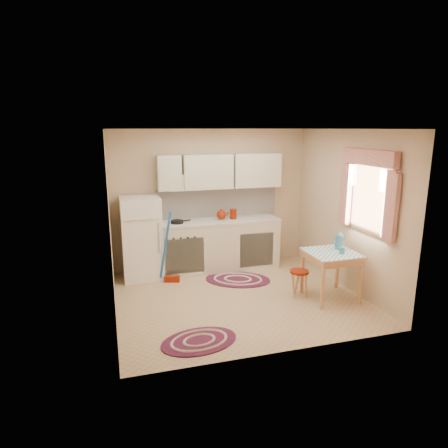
{
  "coord_description": "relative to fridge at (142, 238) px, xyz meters",
  "views": [
    {
      "loc": [
        -1.78,
        -5.37,
        2.52
      ],
      "look_at": [
        -0.15,
        0.25,
        1.1
      ],
      "focal_mm": 32.0,
      "sensor_mm": 36.0,
      "label": 1
    }
  ],
  "objects": [
    {
      "name": "room_shell",
      "position": [
        1.46,
        -1.01,
        0.9
      ],
      "size": [
        3.64,
        3.6,
        2.52
      ],
      "color": "tan",
      "rests_on": "ground"
    },
    {
      "name": "fridge",
      "position": [
        0.0,
        0.0,
        0.0
      ],
      "size": [
        0.65,
        0.6,
        1.4
      ],
      "primitive_type": "cube",
      "color": "white",
      "rests_on": "ground"
    },
    {
      "name": "broom",
      "position": [
        0.45,
        -0.35,
        -0.1
      ],
      "size": [
        0.3,
        0.19,
        1.2
      ],
      "primitive_type": null,
      "rotation": [
        0.0,
        0.0,
        -0.26
      ],
      "color": "blue",
      "rests_on": "ground"
    },
    {
      "name": "base_cabinets",
      "position": [
        1.31,
        0.05,
        -0.26
      ],
      "size": [
        2.25,
        0.6,
        0.88
      ],
      "primitive_type": "cube",
      "color": "beige",
      "rests_on": "ground"
    },
    {
      "name": "countertop",
      "position": [
        1.31,
        0.05,
        0.2
      ],
      "size": [
        2.27,
        0.62,
        0.04
      ],
      "primitive_type": "cube",
      "color": "beige",
      "rests_on": "base_cabinets"
    },
    {
      "name": "frying_pan",
      "position": [
        0.61,
        0.0,
        0.24
      ],
      "size": [
        0.26,
        0.26,
        0.05
      ],
      "primitive_type": "cylinder",
      "rotation": [
        0.0,
        0.0,
        0.2
      ],
      "color": "black",
      "rests_on": "countertop"
    },
    {
      "name": "red_kettle",
      "position": [
        1.42,
        0.05,
        0.31
      ],
      "size": [
        0.19,
        0.17,
        0.18
      ],
      "primitive_type": null,
      "rotation": [
        0.0,
        0.0,
        0.05
      ],
      "color": "maroon",
      "rests_on": "countertop"
    },
    {
      "name": "red_canister",
      "position": [
        1.64,
        0.05,
        0.3
      ],
      "size": [
        0.14,
        0.14,
        0.16
      ],
      "primitive_type": "cylinder",
      "rotation": [
        0.0,
        0.0,
        0.27
      ],
      "color": "maroon",
      "rests_on": "countertop"
    },
    {
      "name": "table",
      "position": [
        2.63,
        -1.66,
        -0.34
      ],
      "size": [
        0.72,
        0.72,
        0.72
      ],
      "primitive_type": "cube",
      "color": "#E3A471",
      "rests_on": "ground"
    },
    {
      "name": "stool",
      "position": [
        2.21,
        -1.49,
        -0.49
      ],
      "size": [
        0.34,
        0.34,
        0.42
      ],
      "primitive_type": "cylinder",
      "rotation": [
        0.0,
        0.0,
        -0.24
      ],
      "color": "maroon",
      "rests_on": "ground"
    },
    {
      "name": "coffee_pot",
      "position": [
        2.82,
        -1.54,
        0.17
      ],
      "size": [
        0.18,
        0.16,
        0.3
      ],
      "primitive_type": null,
      "rotation": [
        0.0,
        0.0,
        -0.27
      ],
      "color": "teal",
      "rests_on": "table"
    },
    {
      "name": "mug",
      "position": [
        2.73,
        -1.76,
        0.07
      ],
      "size": [
        0.09,
        0.09,
        0.1
      ],
      "primitive_type": "cylinder",
      "rotation": [
        0.0,
        0.0,
        0.08
      ],
      "color": "teal",
      "rests_on": "table"
    },
    {
      "name": "rug_center",
      "position": [
        1.53,
        -0.58,
        -0.69
      ],
      "size": [
        1.31,
        1.13,
        0.02
      ],
      "primitive_type": null,
      "rotation": [
        0.0,
        0.0,
        -0.43
      ],
      "color": "maroon",
      "rests_on": "ground"
    },
    {
      "name": "rug_left",
      "position": [
        0.45,
        -2.36,
        -0.69
      ],
      "size": [
        1.04,
        0.78,
        0.02
      ],
      "primitive_type": null,
      "rotation": [
        0.0,
        0.0,
        0.16
      ],
      "color": "maroon",
      "rests_on": "ground"
    }
  ]
}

